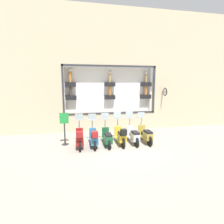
{
  "coord_description": "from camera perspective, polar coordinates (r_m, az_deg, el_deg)",
  "views": [
    {
      "loc": [
        -8.06,
        2.18,
        3.16
      ],
      "look_at": [
        1.95,
        0.2,
        1.51
      ],
      "focal_mm": 28.0,
      "sensor_mm": 36.0,
      "label": 1
    }
  ],
  "objects": [
    {
      "name": "scooter_green_3",
      "position": [
        9.11,
        -1.52,
        -8.37
      ],
      "size": [
        1.79,
        0.6,
        1.58
      ],
      "color": "black",
      "rests_on": "ground_plane"
    },
    {
      "name": "scooter_yellow_2",
      "position": [
        9.18,
        2.91,
        -7.85
      ],
      "size": [
        1.8,
        0.61,
        1.63
      ],
      "color": "black",
      "rests_on": "ground_plane"
    },
    {
      "name": "ground_plane",
      "position": [
        8.93,
        3.78,
        -11.58
      ],
      "size": [
        120.0,
        120.0,
        0.0
      ],
      "primitive_type": "plane",
      "color": "gray"
    },
    {
      "name": "scooter_olive_0",
      "position": [
        9.67,
        10.99,
        -7.36
      ],
      "size": [
        1.81,
        0.6,
        1.55
      ],
      "color": "black",
      "rests_on": "ground_plane"
    },
    {
      "name": "shop_sign_post",
      "position": [
        9.41,
        -15.26,
        -4.78
      ],
      "size": [
        0.36,
        0.45,
        1.75
      ],
      "color": "#232326",
      "rests_on": "ground_plane"
    },
    {
      "name": "scooter_silver_1",
      "position": [
        9.44,
        6.99,
        -7.69
      ],
      "size": [
        1.8,
        0.6,
        1.68
      ],
      "color": "black",
      "rests_on": "ground_plane"
    },
    {
      "name": "scooter_red_5",
      "position": [
        8.92,
        -10.49,
        -8.52
      ],
      "size": [
        1.8,
        0.61,
        1.59
      ],
      "color": "black",
      "rests_on": "ground_plane"
    },
    {
      "name": "scooter_teal_4",
      "position": [
        8.95,
        -5.93,
        -8.48
      ],
      "size": [
        1.79,
        0.6,
        1.56
      ],
      "color": "black",
      "rests_on": "ground_plane"
    },
    {
      "name": "building_facade",
      "position": [
        11.9,
        -0.6,
        13.6
      ],
      "size": [
        1.2,
        36.0,
        8.01
      ],
      "color": "tan",
      "rests_on": "ground_plane"
    }
  ]
}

